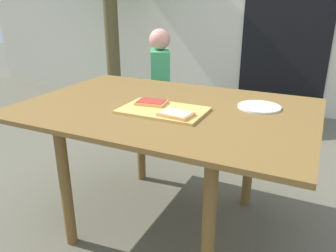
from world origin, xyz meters
The scene contains 9 objects.
ground_plane centered at (0.00, 0.00, 0.00)m, with size 16.00×16.00×0.00m, color #615E4D.
house_door centered at (0.26, 2.33, 1.00)m, with size 0.90×0.02×2.00m, color black.
dining_table centered at (0.00, 0.00, 0.60)m, with size 1.44×0.98×0.69m.
cutting_board centered at (0.02, -0.08, 0.69)m, with size 0.40×0.26×0.01m, color tan.
pizza_slice_near_right centered at (0.12, -0.14, 0.71)m, with size 0.16×0.12×0.02m.
pizza_slice_far_left centered at (-0.06, -0.03, 0.71)m, with size 0.16×0.12×0.02m.
plate_white_right centered at (0.43, 0.18, 0.69)m, with size 0.21×0.21×0.01m, color white.
child_left centered at (-0.45, 0.84, 0.56)m, with size 0.24×0.28×0.99m.
garden_hose_coil centered at (-1.93, 2.12, 0.02)m, with size 0.35×0.35×0.03m, color #2E8D6D.
Camera 1 is at (0.69, -1.43, 1.18)m, focal length 35.59 mm.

